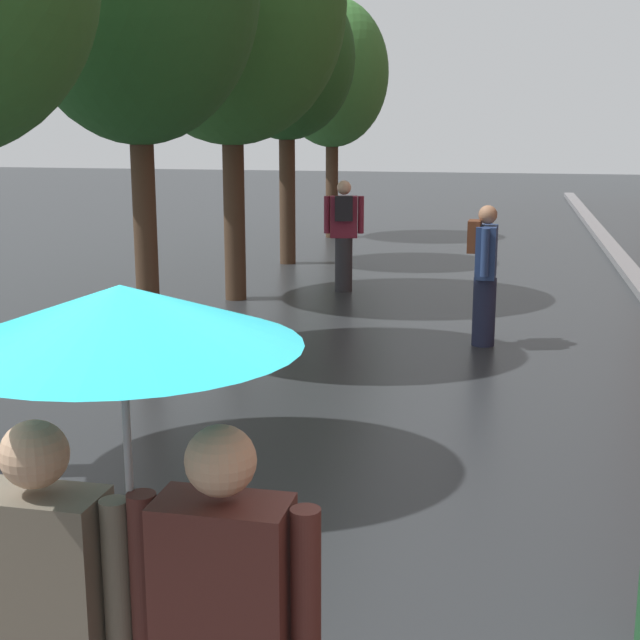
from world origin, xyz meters
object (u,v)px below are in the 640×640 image
at_px(pedestrian_walking_midground, 344,233).
at_px(street_tree_4, 332,74).
at_px(street_tree_3, 286,59).
at_px(couple_under_umbrella, 130,529).
at_px(street_tree_2, 230,6).
at_px(pedestrian_walking_far, 484,271).

bearing_deg(pedestrian_walking_midground, street_tree_4, 102.12).
xyz_separation_m(street_tree_3, pedestrian_walking_midground, (1.42, -2.41, -2.63)).
distance_m(street_tree_4, pedestrian_walking_midground, 6.71).
bearing_deg(street_tree_3, couple_under_umbrella, -78.77).
bearing_deg(street_tree_4, street_tree_3, -91.83).
xyz_separation_m(street_tree_2, street_tree_4, (0.11, 6.96, -0.59)).
height_order(street_tree_3, pedestrian_walking_midground, street_tree_3).
xyz_separation_m(street_tree_2, couple_under_umbrella, (2.63, -10.00, -2.64)).
height_order(street_tree_2, street_tree_4, street_tree_2).
xyz_separation_m(street_tree_4, couple_under_umbrella, (2.52, -16.96, -2.05)).
bearing_deg(pedestrian_walking_midground, pedestrian_walking_far, -54.18).
xyz_separation_m(street_tree_4, pedestrian_walking_midground, (1.30, -6.07, -2.54)).
distance_m(street_tree_2, couple_under_umbrella, 10.68).
distance_m(couple_under_umbrella, pedestrian_walking_far, 8.03).
bearing_deg(couple_under_umbrella, street_tree_2, 104.75).
xyz_separation_m(street_tree_2, pedestrian_walking_far, (3.53, -2.04, -3.15)).
xyz_separation_m(pedestrian_walking_midground, pedestrian_walking_far, (2.12, -2.93, -0.02)).
xyz_separation_m(street_tree_4, pedestrian_walking_far, (3.42, -9.00, -2.56)).
relative_size(street_tree_3, pedestrian_walking_midground, 2.98).
height_order(street_tree_4, pedestrian_walking_midground, street_tree_4).
bearing_deg(pedestrian_walking_far, street_tree_2, 149.96).
height_order(pedestrian_walking_midground, pedestrian_walking_far, pedestrian_walking_midground).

